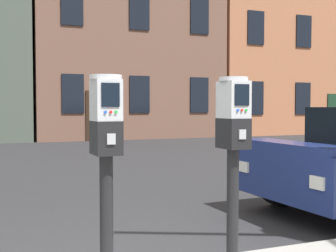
# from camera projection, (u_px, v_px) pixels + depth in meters

# --- Properties ---
(parking_meter_near_kerb) EXTENTS (0.22, 0.26, 1.49)m
(parking_meter_near_kerb) POSITION_uv_depth(u_px,v_px,m) (106.00, 145.00, 2.91)
(parking_meter_near_kerb) COLOR black
(parking_meter_near_kerb) RESTS_ON sidewalk_slab
(parking_meter_twin_adjacent) EXTENTS (0.22, 0.26, 1.51)m
(parking_meter_twin_adjacent) POSITION_uv_depth(u_px,v_px,m) (233.00, 140.00, 3.26)
(parking_meter_twin_adjacent) COLOR black
(parking_meter_twin_adjacent) RESTS_ON sidewalk_slab
(townhouse_cream_stone) EXTENTS (8.58, 6.24, 10.70)m
(townhouse_cream_stone) POSITION_uv_depth(u_px,v_px,m) (120.00, 27.00, 21.60)
(townhouse_cream_stone) COLOR brown
(townhouse_cream_stone) RESTS_ON ground_plane
(townhouse_orange_brick) EXTENTS (8.43, 6.62, 10.08)m
(townhouse_orange_brick) POSITION_uv_depth(u_px,v_px,m) (266.00, 43.00, 24.97)
(townhouse_orange_brick) COLOR #B7704C
(townhouse_orange_brick) RESTS_ON ground_plane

